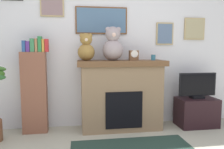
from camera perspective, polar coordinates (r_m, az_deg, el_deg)
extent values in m
cube|color=silver|center=(3.68, -0.54, 7.47)|extent=(5.20, 0.12, 2.60)
cube|color=brown|center=(3.62, -2.67, 13.49)|extent=(0.81, 0.02, 0.42)
cube|color=#476582|center=(3.61, -2.65, 13.51)|extent=(0.77, 0.00, 0.38)
cube|color=tan|center=(4.08, 20.12, 10.79)|extent=(0.36, 0.02, 0.36)
cube|color=tan|center=(4.07, 20.19, 10.80)|extent=(0.32, 0.00, 0.32)
cube|color=tan|center=(3.65, -14.93, 16.81)|extent=(0.35, 0.02, 0.37)
cube|color=gray|center=(3.64, -14.95, 16.84)|extent=(0.31, 0.00, 0.33)
cube|color=tan|center=(3.85, 13.20, 10.01)|extent=(0.29, 0.02, 0.36)
cube|color=slate|center=(3.84, 13.26, 10.02)|extent=(0.25, 0.00, 0.32)
cube|color=#85694B|center=(3.50, 2.31, -5.80)|extent=(1.21, 0.45, 0.98)
cube|color=brown|center=(3.43, 2.35, 2.92)|extent=(1.33, 0.51, 0.08)
cube|color=black|center=(3.31, 3.08, -9.01)|extent=(0.54, 0.02, 0.54)
cube|color=brown|center=(3.50, -19.02, -4.39)|extent=(0.35, 0.16, 1.19)
cube|color=#274C83|center=(3.46, -21.29, 6.67)|extent=(0.05, 0.13, 0.16)
cube|color=#502B7A|center=(3.45, -20.39, 6.63)|extent=(0.05, 0.13, 0.15)
cube|color=#357648|center=(3.44, -19.40, 6.98)|extent=(0.06, 0.13, 0.19)
cube|color=#986843|center=(3.43, -18.52, 7.03)|extent=(0.04, 0.13, 0.19)
cube|color=#29763D|center=(3.42, -17.72, 7.32)|extent=(0.05, 0.13, 0.22)
cube|color=gold|center=(3.42, -16.92, 7.03)|extent=(0.03, 0.13, 0.18)
cube|color=red|center=(3.41, -16.18, 7.07)|extent=(0.04, 0.13, 0.18)
ellipsoid|color=#356A1F|center=(3.33, -26.33, 0.07)|extent=(0.18, 0.37, 0.08)
cube|color=black|center=(3.91, 20.53, -8.88)|extent=(0.61, 0.40, 0.45)
cube|color=black|center=(3.86, 20.68, -5.33)|extent=(0.20, 0.14, 0.04)
cube|color=black|center=(3.82, 20.79, -2.34)|extent=(0.61, 0.03, 0.37)
cube|color=black|center=(3.81, 20.92, -2.38)|extent=(0.57, 0.00, 0.33)
cylinder|color=teal|center=(3.54, 10.39, 4.26)|extent=(0.07, 0.07, 0.08)
cube|color=brown|center=(3.45, 5.50, 4.84)|extent=(0.13, 0.09, 0.15)
cylinder|color=white|center=(3.40, 5.72, 5.22)|extent=(0.11, 0.01, 0.11)
sphere|color=olive|center=(3.34, -6.53, 5.63)|extent=(0.25, 0.25, 0.25)
sphere|color=olive|center=(3.34, -6.57, 8.84)|extent=(0.18, 0.18, 0.18)
sphere|color=olive|center=(3.34, -7.68, 9.75)|extent=(0.06, 0.06, 0.06)
sphere|color=olive|center=(3.35, -5.49, 9.77)|extent=(0.06, 0.06, 0.06)
sphere|color=beige|center=(3.27, -6.52, 8.74)|extent=(0.05, 0.05, 0.05)
sphere|color=gray|center=(3.38, 0.28, 6.20)|extent=(0.31, 0.31, 0.31)
sphere|color=gray|center=(3.39, 0.29, 10.16)|extent=(0.22, 0.22, 0.22)
sphere|color=gray|center=(3.38, -1.05, 11.31)|extent=(0.08, 0.08, 0.08)
sphere|color=gray|center=(3.41, 1.62, 11.27)|extent=(0.08, 0.08, 0.08)
sphere|color=beige|center=(3.30, 0.54, 10.07)|extent=(0.07, 0.07, 0.07)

